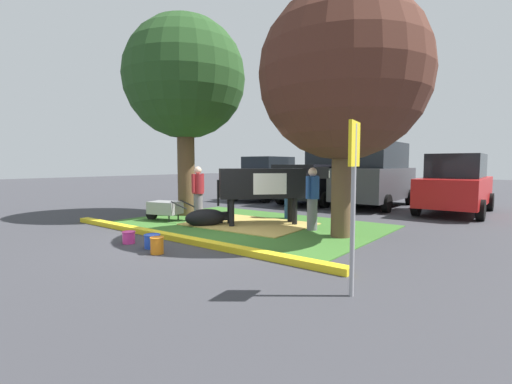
# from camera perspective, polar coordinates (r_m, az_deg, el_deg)

# --- Properties ---
(ground_plane) EXTENTS (80.00, 80.00, 0.00)m
(ground_plane) POSITION_cam_1_polar(r_m,az_deg,el_deg) (8.42, -7.49, -7.15)
(ground_plane) COLOR #38383D
(grass_island) EXTENTS (7.03, 4.84, 0.02)m
(grass_island) POSITION_cam_1_polar(r_m,az_deg,el_deg) (10.07, -1.22, -5.14)
(grass_island) COLOR #386B28
(grass_island) RESTS_ON ground
(curb_yellow) EXTENTS (8.23, 0.24, 0.12)m
(curb_yellow) POSITION_cam_1_polar(r_m,az_deg,el_deg) (8.27, -12.69, -7.01)
(curb_yellow) COLOR yellow
(curb_yellow) RESTS_ON ground
(hay_bedding) EXTENTS (3.32, 2.56, 0.04)m
(hay_bedding) POSITION_cam_1_polar(r_m,az_deg,el_deg) (10.01, -1.07, -5.11)
(hay_bedding) COLOR tan
(hay_bedding) RESTS_ON ground
(shade_tree_left) EXTENTS (3.87, 3.87, 6.37)m
(shade_tree_left) POSITION_cam_1_polar(r_m,az_deg,el_deg) (12.28, -11.19, 17.11)
(shade_tree_left) COLOR brown
(shade_tree_left) RESTS_ON ground
(shade_tree_right) EXTENTS (3.79, 3.79, 5.57)m
(shade_tree_right) POSITION_cam_1_polar(r_m,az_deg,el_deg) (8.65, 13.62, 17.46)
(shade_tree_right) COLOR brown
(shade_tree_right) RESTS_ON ground
(cow_holstein) EXTENTS (2.38, 2.58, 1.60)m
(cow_holstein) POSITION_cam_1_polar(r_m,az_deg,el_deg) (9.88, 1.57, 1.31)
(cow_holstein) COLOR black
(cow_holstein) RESTS_ON ground
(calf_lying) EXTENTS (0.97, 1.28, 0.48)m
(calf_lying) POSITION_cam_1_polar(r_m,az_deg,el_deg) (9.84, -7.79, -4.06)
(calf_lying) COLOR black
(calf_lying) RESTS_ON ground
(person_handler) EXTENTS (0.52, 0.34, 1.53)m
(person_handler) POSITION_cam_1_polar(r_m,az_deg,el_deg) (11.06, 5.21, -0.08)
(person_handler) COLOR #23478C
(person_handler) RESTS_ON ground
(person_visitor_near) EXTENTS (0.34, 0.52, 1.61)m
(person_visitor_near) POSITION_cam_1_polar(r_m,az_deg,el_deg) (10.67, -9.14, -0.02)
(person_visitor_near) COLOR slate
(person_visitor_near) RESTS_ON ground
(person_visitor_far) EXTENTS (0.34, 0.53, 1.60)m
(person_visitor_far) POSITION_cam_1_polar(r_m,az_deg,el_deg) (9.18, 8.90, -0.80)
(person_visitor_far) COLOR slate
(person_visitor_far) RESTS_ON ground
(wheelbarrow) EXTENTS (1.62, 0.87, 0.63)m
(wheelbarrow) POSITION_cam_1_polar(r_m,az_deg,el_deg) (11.01, -14.27, -2.47)
(wheelbarrow) COLOR gray
(wheelbarrow) RESTS_ON ground
(parking_sign) EXTENTS (0.11, 0.44, 2.22)m
(parking_sign) POSITION_cam_1_polar(r_m,az_deg,el_deg) (4.67, 15.18, 2.74)
(parking_sign) COLOR #99999E
(parking_sign) RESTS_ON ground
(bucket_pink) EXTENTS (0.28, 0.28, 0.26)m
(bucket_pink) POSITION_cam_1_polar(r_m,az_deg,el_deg) (8.19, -19.47, -6.72)
(bucket_pink) COLOR #EA3893
(bucket_pink) RESTS_ON ground
(bucket_blue) EXTENTS (0.33, 0.33, 0.28)m
(bucket_blue) POSITION_cam_1_polar(r_m,az_deg,el_deg) (7.61, -16.09, -7.42)
(bucket_blue) COLOR blue
(bucket_blue) RESTS_ON ground
(bucket_orange) EXTENTS (0.27, 0.27, 0.32)m
(bucket_orange) POSITION_cam_1_polar(r_m,az_deg,el_deg) (7.10, -15.38, -8.08)
(bucket_orange) COLOR orange
(bucket_orange) RESTS_ON ground
(sedan_silver) EXTENTS (2.07, 4.42, 2.02)m
(sedan_silver) POSITION_cam_1_polar(r_m,az_deg,el_deg) (17.22, 1.99, 2.13)
(sedan_silver) COLOR navy
(sedan_silver) RESTS_ON ground
(pickup_truck_black) EXTENTS (2.28, 5.43, 2.42)m
(pickup_truck_black) POSITION_cam_1_polar(r_m,az_deg,el_deg) (16.11, 10.63, 2.36)
(pickup_truck_black) COLOR black
(pickup_truck_black) RESTS_ON ground
(suv_dark_grey) EXTENTS (2.17, 4.62, 2.52)m
(suv_dark_grey) POSITION_cam_1_polar(r_m,az_deg,el_deg) (14.95, 18.30, 2.64)
(suv_dark_grey) COLOR #3D3D42
(suv_dark_grey) RESTS_ON ground
(sedan_red) EXTENTS (2.07, 4.42, 2.02)m
(sedan_red) POSITION_cam_1_polar(r_m,az_deg,el_deg) (14.07, 29.01, 1.04)
(sedan_red) COLOR red
(sedan_red) RESTS_ON ground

